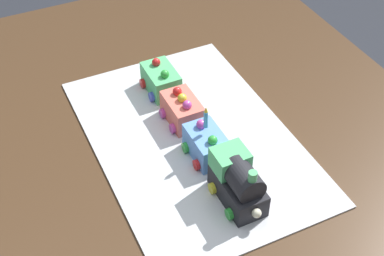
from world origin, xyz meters
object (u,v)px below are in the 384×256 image
(birthday_candle, at_px, (206,117))
(cake_car_tanker_mint_green, at_px, (161,80))
(cake_locomotive, at_px, (238,181))
(dining_table, at_px, (212,177))
(cake_car_flatbed_sky_blue, at_px, (207,144))
(cake_car_gondola_coral, at_px, (182,110))

(birthday_candle, bearing_deg, cake_car_tanker_mint_green, 0.00)
(cake_locomotive, height_order, birthday_candle, birthday_candle)
(cake_car_tanker_mint_green, relative_size, birthday_candle, 1.95)
(dining_table, distance_m, cake_car_tanker_mint_green, 0.25)
(dining_table, xyz_separation_m, cake_car_flatbed_sky_blue, (-0.03, 0.03, 0.14))
(cake_car_flatbed_sky_blue, bearing_deg, dining_table, -49.34)
(cake_locomotive, distance_m, cake_car_gondola_coral, 0.25)
(cake_car_gondola_coral, relative_size, birthday_candle, 1.95)
(cake_locomotive, height_order, cake_car_gondola_coral, cake_locomotive)
(dining_table, bearing_deg, cake_car_flatbed_sky_blue, 130.66)
(cake_locomotive, height_order, cake_car_flatbed_sky_blue, cake_locomotive)
(dining_table, relative_size, cake_locomotive, 10.00)
(dining_table, bearing_deg, cake_locomotive, 168.87)
(cake_car_gondola_coral, height_order, cake_car_tanker_mint_green, same)
(dining_table, distance_m, cake_locomotive, 0.22)
(dining_table, relative_size, cake_car_flatbed_sky_blue, 14.00)
(cake_car_flatbed_sky_blue, bearing_deg, cake_car_tanker_mint_green, 0.00)
(cake_car_gondola_coral, bearing_deg, cake_car_tanker_mint_green, -0.00)
(cake_car_flatbed_sky_blue, xyz_separation_m, birthday_candle, (0.01, -0.00, 0.07))
(cake_car_tanker_mint_green, height_order, birthday_candle, birthday_candle)
(dining_table, height_order, cake_car_tanker_mint_green, cake_car_tanker_mint_green)
(dining_table, distance_m, cake_car_flatbed_sky_blue, 0.15)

